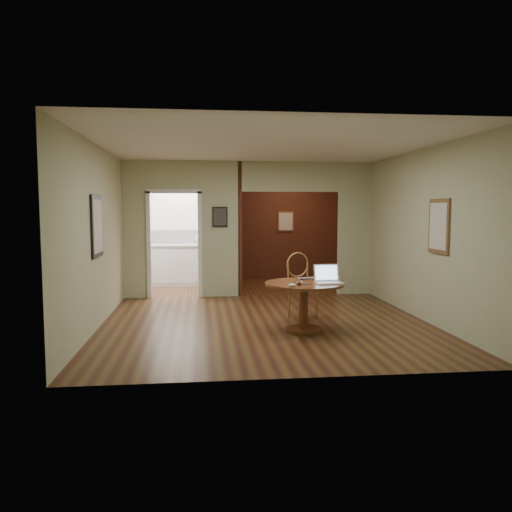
{
  "coord_description": "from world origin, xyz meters",
  "views": [
    {
      "loc": [
        -0.98,
        -7.44,
        1.74
      ],
      "look_at": [
        -0.18,
        -0.2,
        1.06
      ],
      "focal_mm": 35.0,
      "sensor_mm": 36.0,
      "label": 1
    }
  ],
  "objects": [
    {
      "name": "wine_glass",
      "position": [
        0.36,
        -0.77,
        0.75
      ],
      "size": [
        0.08,
        0.08,
        0.09
      ],
      "primitive_type": null,
      "color": "white",
      "rests_on": "dining_table"
    },
    {
      "name": "floor",
      "position": [
        0.0,
        0.0,
        0.0
      ],
      "size": [
        5.0,
        5.0,
        0.0
      ],
      "primitive_type": "plane",
      "color": "#3F1C12",
      "rests_on": "ground"
    },
    {
      "name": "chair",
      "position": [
        0.61,
        0.35,
        0.59
      ],
      "size": [
        0.58,
        0.58,
        1.06
      ],
      "rotation": [
        0.0,
        0.0,
        0.35
      ],
      "color": "olive",
      "rests_on": "ground"
    },
    {
      "name": "pen",
      "position": [
        0.48,
        -0.73,
        0.71
      ],
      "size": [
        0.13,
        0.02,
        0.01
      ],
      "primitive_type": "cylinder",
      "rotation": [
        0.0,
        1.57,
        0.13
      ],
      "color": "navy",
      "rests_on": "dining_table"
    },
    {
      "name": "open_laptop",
      "position": [
        0.81,
        -0.59,
        0.77
      ],
      "size": [
        0.39,
        0.34,
        0.26
      ],
      "rotation": [
        0.0,
        0.0,
        0.08
      ],
      "color": "white",
      "rests_on": "dining_table"
    },
    {
      "name": "mouse",
      "position": [
        0.24,
        -0.89,
        0.73
      ],
      "size": [
        0.11,
        0.07,
        0.05
      ],
      "primitive_type": "ellipsoid",
      "rotation": [
        0.0,
        0.0,
        0.08
      ],
      "color": "white",
      "rests_on": "dining_table"
    },
    {
      "name": "kitchen_cabinet",
      "position": [
        -1.35,
        4.2,
        0.47
      ],
      "size": [
        2.06,
        0.6,
        0.94
      ],
      "color": "white",
      "rests_on": "ground"
    },
    {
      "name": "dining_table",
      "position": [
        0.48,
        -0.53,
        0.52
      ],
      "size": [
        1.13,
        1.13,
        0.7
      ],
      "rotation": [
        0.0,
        0.0,
        -0.01
      ],
      "color": "brown",
      "rests_on": "ground"
    },
    {
      "name": "closed_laptop",
      "position": [
        0.62,
        -0.22,
        0.72
      ],
      "size": [
        0.34,
        0.25,
        0.02
      ],
      "primitive_type": "imported",
      "rotation": [
        0.0,
        0.0,
        0.16
      ],
      "color": "#B0B0B5",
      "rests_on": "dining_table"
    },
    {
      "name": "room_shell",
      "position": [
        -0.47,
        3.1,
        1.29
      ],
      "size": [
        5.2,
        7.5,
        5.0
      ],
      "color": "white",
      "rests_on": "ground"
    },
    {
      "name": "grocery_bag",
      "position": [
        -0.95,
        4.2,
        1.09
      ],
      "size": [
        0.33,
        0.3,
        0.3
      ],
      "primitive_type": "ellipsoid",
      "rotation": [
        0.0,
        0.0,
        -0.16
      ],
      "color": "beige",
      "rests_on": "kitchen_cabinet"
    }
  ]
}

